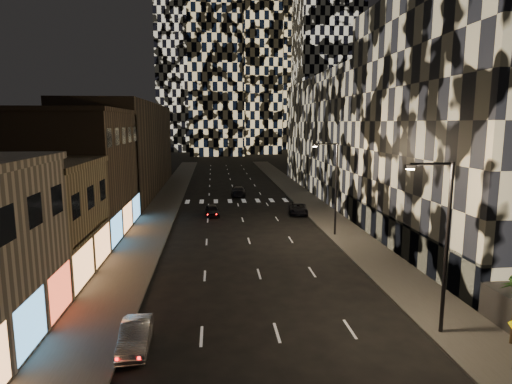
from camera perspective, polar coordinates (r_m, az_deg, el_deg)
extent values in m
cube|color=#47443F|center=(61.43, -11.92, -1.26)|extent=(4.00, 120.00, 0.15)
cube|color=#47443F|center=(62.47, 6.63, -0.95)|extent=(4.00, 120.00, 0.15)
cube|color=#4C4C47|center=(61.24, -9.97, -1.24)|extent=(0.20, 120.00, 0.15)
cube|color=#4C4C47|center=(62.06, 4.73, -0.99)|extent=(0.20, 120.00, 0.15)
cube|color=#897752|center=(34.71, -28.99, -3.69)|extent=(10.00, 10.00, 8.00)
cube|color=#4D3C2B|center=(45.97, -23.10, 2.17)|extent=(10.00, 15.00, 12.00)
cube|color=#4D3C2B|center=(71.52, -16.86, 5.59)|extent=(10.00, 40.00, 14.00)
cube|color=#232326|center=(41.64, 28.52, 8.04)|extent=(16.00, 25.00, 22.00)
cube|color=#383838|center=(39.08, 18.00, -5.39)|extent=(0.60, 25.00, 3.00)
cube|color=#232326|center=(71.00, 13.53, 7.32)|extent=(16.00, 40.00, 18.00)
cube|color=black|center=(154.98, 9.60, 23.68)|extent=(20.00, 20.00, 100.00)
cube|color=black|center=(154.42, -5.50, 22.85)|extent=(18.00, 18.00, 95.00)
cylinder|color=black|center=(24.15, 24.06, -7.00)|extent=(0.20, 0.20, 9.00)
cylinder|color=black|center=(22.83, 22.39, 3.47)|extent=(2.20, 0.14, 0.14)
cube|color=black|center=(22.35, 19.87, 3.20)|extent=(0.50, 0.25, 0.18)
cube|color=#FFEAB2|center=(22.36, 19.86, 2.89)|extent=(0.35, 0.18, 0.06)
cylinder|color=black|center=(42.26, 10.63, 0.35)|extent=(0.20, 0.20, 9.00)
cylinder|color=black|center=(41.52, 9.35, 6.34)|extent=(2.20, 0.14, 0.14)
cube|color=black|center=(41.25, 7.86, 6.19)|extent=(0.50, 0.25, 0.18)
cube|color=#FFEAB2|center=(41.26, 7.85, 6.02)|extent=(0.35, 0.18, 0.06)
imported|color=#98979C|center=(23.04, -15.77, -18.00)|extent=(1.54, 4.03, 1.31)
imported|color=black|center=(51.45, -5.88, -2.46)|extent=(1.84, 4.04, 1.35)
imported|color=black|center=(65.12, -2.32, 0.12)|extent=(2.49, 5.30, 1.49)
imported|color=black|center=(52.52, 5.66, -2.25)|extent=(2.70, 4.83, 1.28)
cone|color=#1D4017|center=(24.84, 31.00, -10.48)|extent=(1.32, 0.61, 0.79)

